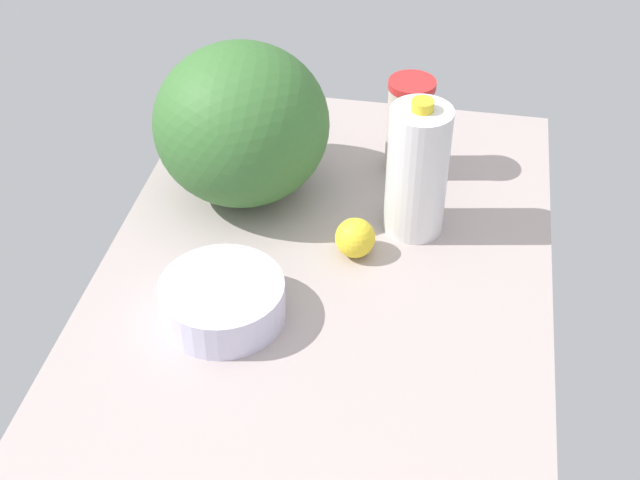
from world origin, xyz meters
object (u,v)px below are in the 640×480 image
watermelon (241,124)px  lemon_far_back (355,238)px  tumbler_cup (409,126)px  mixing_bowl (223,300)px  milk_jug (417,171)px

watermelon → lemon_far_back: watermelon is taller
tumbler_cup → watermelon: bearing=-66.6°
watermelon → lemon_far_back: 29.46cm
mixing_bowl → tumbler_cup: bearing=152.2°
mixing_bowl → watermelon: watermelon is taller
milk_jug → lemon_far_back: milk_jug is taller
watermelon → lemon_far_back: bearing=57.7°
watermelon → lemon_far_back: size_ratio=4.55×
tumbler_cup → watermelon: 32.07cm
mixing_bowl → lemon_far_back: bearing=135.9°
tumbler_cup → watermelon: size_ratio=0.61×
milk_jug → watermelon: bearing=-99.4°
tumbler_cup → mixing_bowl: bearing=-27.8°
lemon_far_back → tumbler_cup: bearing=167.5°
mixing_bowl → lemon_far_back: lemon_far_back is taller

